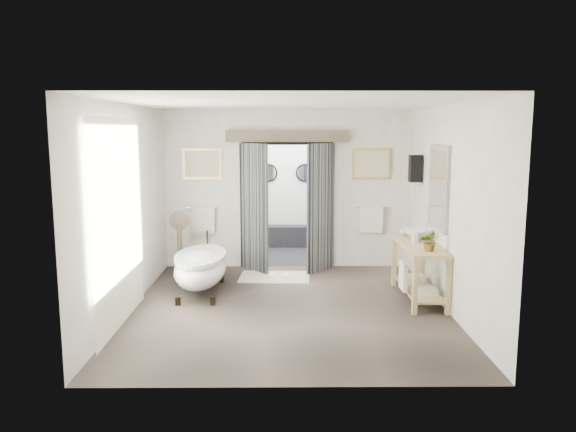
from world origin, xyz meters
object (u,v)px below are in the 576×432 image
object	(u,v)px
clawfoot_tub	(201,267)
basin	(418,234)
vanity	(418,267)
rug	(275,277)

from	to	relation	value
clawfoot_tub	basin	xyz separation A→B (m)	(3.39, 0.02, 0.52)
vanity	basin	distance (m)	0.57
clawfoot_tub	basin	world-z (taller)	basin
rug	basin	world-z (taller)	basin
clawfoot_tub	rug	world-z (taller)	clawfoot_tub
vanity	basin	bearing A→B (deg)	78.60
vanity	basin	size ratio (longest dim) A/B	3.28
clawfoot_tub	vanity	bearing A→B (deg)	-5.97
vanity	rug	world-z (taller)	vanity
clawfoot_tub	vanity	distance (m)	3.33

